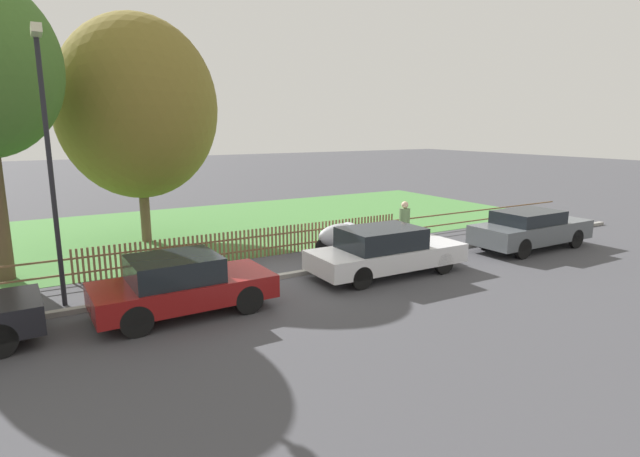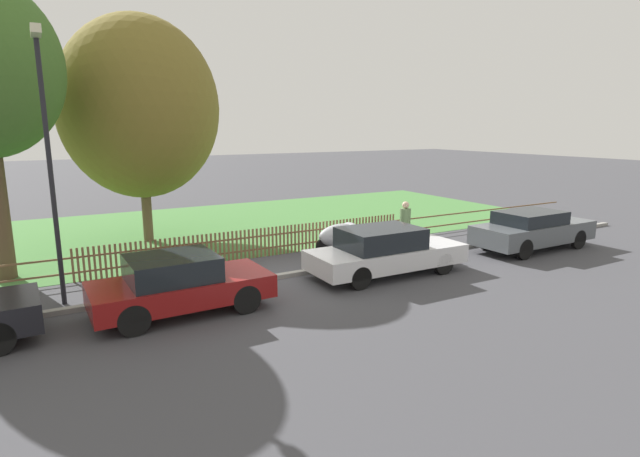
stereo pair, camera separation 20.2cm
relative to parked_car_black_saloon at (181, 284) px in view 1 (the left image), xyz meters
The scene contains 11 objects.
ground_plane 3.72m from the parked_car_black_saloon, 18.61° to the left, with size 120.00×120.00×0.00m, color #424247.
kerb_stone 3.74m from the parked_car_black_saloon, 20.08° to the left, with size 29.93×0.20×0.12m, color gray.
grass_strip 9.92m from the parked_car_black_saloon, 69.52° to the left, with size 29.93×11.23×0.01m, color #477F3D.
park_fence 5.05m from the parked_car_black_saloon, 46.63° to the left, with size 29.93×0.05×0.95m.
parked_car_black_saloon is the anchor object (origin of this frame).
parked_car_navy_estate 5.82m from the parked_car_black_saloon, ahead, with size 4.59×1.81×1.37m.
parked_car_red_compact 11.98m from the parked_car_black_saloon, ahead, with size 4.55×1.73×1.34m.
covered_motorcycle 6.60m from the parked_car_black_saloon, 24.41° to the left, with size 1.86×0.82×1.02m.
tree_behind_motorcycle 8.92m from the parked_car_black_saloon, 83.84° to the left, with size 5.48×5.48×7.93m.
pedestrian_near_fence 8.01m from the parked_car_black_saloon, 12.33° to the left, with size 0.45×0.45×1.75m.
street_lamp 4.29m from the parked_car_black_saloon, 140.79° to the left, with size 0.20×0.79×6.18m.
Camera 1 is at (-6.19, -11.90, 4.13)m, focal length 28.00 mm.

